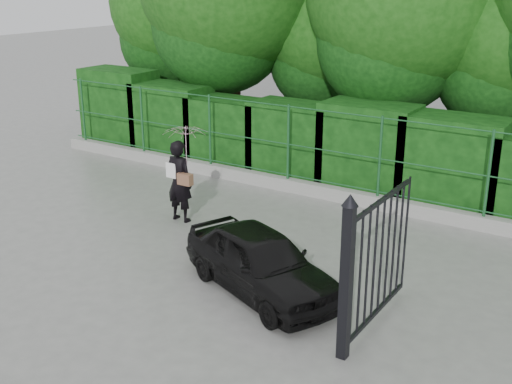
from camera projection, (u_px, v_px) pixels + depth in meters
The scene contains 7 objects.
ground at pixel (149, 251), 12.08m from camera, with size 80.00×80.00×0.00m, color gray.
kerb at pixel (273, 182), 15.61m from camera, with size 14.00×0.25×0.30m, color #9E9E99.
fence at pixel (282, 141), 15.15m from camera, with size 14.13×0.06×1.80m.
hedge at pixel (289, 138), 16.20m from camera, with size 14.20×1.20×2.29m.
gate at pixel (361, 265), 8.76m from camera, with size 0.22×2.33×2.36m.
woman at pixel (183, 160), 13.15m from camera, with size 0.92×0.92×2.06m.
car at pixel (261, 261), 10.39m from camera, with size 1.27×3.17×1.08m, color black.
Camera 1 is at (7.72, -8.18, 4.98)m, focal length 45.00 mm.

